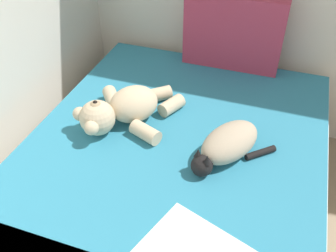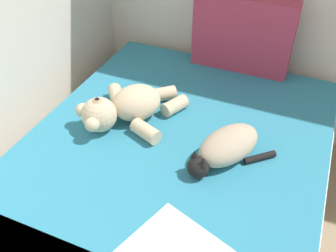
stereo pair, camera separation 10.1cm
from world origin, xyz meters
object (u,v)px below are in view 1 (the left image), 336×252
Objects in this scene: cat at (227,145)px; bed at (172,184)px; teddy_bear at (124,109)px; cell_phone at (129,99)px; patterned_cushion at (233,32)px.

bed is at bearing -175.82° from cat.
bed is at bearing -18.84° from teddy_bear.
teddy_bear reaches higher than bed.
teddy_bear is at bearing 161.16° from bed.
cat is at bearing -23.98° from cell_phone.
patterned_cushion reaches higher than cat.
patterned_cushion is 1.07× the size of teddy_bear.
cat reaches higher than cell_phone.
teddy_bear is at bearing -72.64° from cell_phone.
cat is (0.26, 0.02, 0.34)m from bed.
teddy_bear is at bearing 171.45° from cat.
bed is 4.66× the size of cat.
cat is 0.57m from teddy_bear.
cat is (0.16, -0.85, -0.16)m from patterned_cushion.
cat is 2.57× the size of cell_phone.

